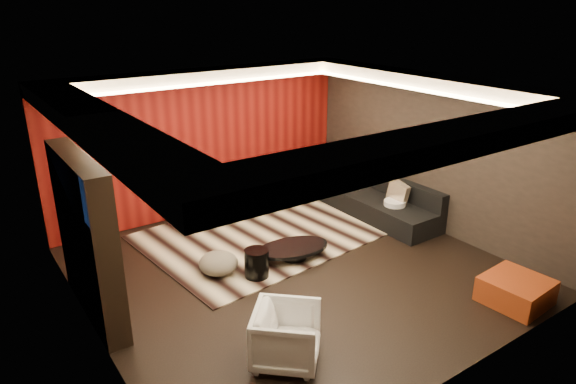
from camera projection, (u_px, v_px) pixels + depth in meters
floor at (294, 270)px, 8.03m from camera, size 6.00×6.00×0.02m
ceiling at (295, 89)px, 7.03m from camera, size 6.00×6.00×0.02m
wall_back at (203, 142)px, 9.84m from camera, size 6.00×0.02×2.80m
wall_left at (83, 237)px, 5.92m from camera, size 0.02×6.00×2.80m
wall_right at (432, 153)px, 9.14m from camera, size 0.02×6.00×2.80m
red_feature_wall at (204, 142)px, 9.81m from camera, size 5.98×0.05×2.78m
soffit_back at (207, 75)px, 9.15m from camera, size 6.00×0.60×0.22m
soffit_front at (456, 139)px, 5.00m from camera, size 6.00×0.60×0.22m
soffit_left at (95, 123)px, 5.63m from camera, size 0.60×4.80×0.22m
soffit_right at (427, 81)px, 8.52m from camera, size 0.60×4.80×0.22m
cove_back at (216, 83)px, 8.92m from camera, size 4.80×0.08×0.04m
cove_front at (428, 141)px, 5.30m from camera, size 4.80×0.08×0.04m
cove_left at (127, 127)px, 5.84m from camera, size 0.08×4.80×0.04m
cove_right at (412, 88)px, 8.37m from camera, size 0.08×4.80×0.04m
tv_surround at (87, 238)px, 6.57m from camera, size 0.30×2.00×2.20m
tv_screen at (96, 210)px, 6.53m from camera, size 0.04×1.30×0.80m
tv_shelf at (103, 262)px, 6.80m from camera, size 0.04×1.60×0.04m
rug at (262, 233)px, 9.24m from camera, size 4.27×3.38×0.02m
coffee_table at (293, 252)px, 8.33m from camera, size 1.38×1.38×0.20m
drum_stool at (257, 263)px, 7.73m from camera, size 0.46×0.46×0.44m
striped_pouf at (219, 263)px, 7.84m from camera, size 0.77×0.77×0.33m
white_side_table at (394, 213)px, 9.52m from camera, size 0.53×0.53×0.49m
orange_ottoman at (516, 291)px, 7.11m from camera, size 0.86×0.86×0.36m
armchair at (287, 336)px, 5.88m from camera, size 1.06×1.06×0.69m
sectional_sofa at (311, 196)px, 10.29m from camera, size 3.65×3.50×0.75m
throw_pillows at (325, 178)px, 10.26m from camera, size 1.69×2.68×0.50m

